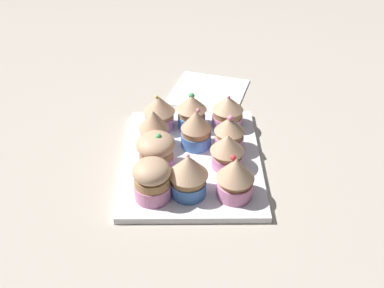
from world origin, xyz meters
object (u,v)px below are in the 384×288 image
baking_tray (192,160)px  cupcake_6 (188,174)px  cupcake_2 (156,150)px  cupcake_7 (228,111)px  cupcake_9 (227,150)px  napkin (208,91)px  cupcake_1 (154,128)px  cupcake_8 (229,133)px  cupcake_5 (196,129)px  cupcake_10 (235,177)px  cupcake_3 (152,179)px  cupcake_4 (192,111)px  cupcake_0 (159,111)px

baking_tray → cupcake_6: 10.74cm
baking_tray → cupcake_2: bearing=-68.2°
cupcake_7 → cupcake_9: size_ratio=1.02×
napkin → cupcake_9: bearing=4.5°
cupcake_1 → cupcake_8: (0.84, 13.74, -0.46)cm
cupcake_5 → napkin: cupcake_5 is taller
cupcake_1 → cupcake_10: 19.32cm
cupcake_8 → cupcake_6: bearing=-31.3°
cupcake_8 → cupcake_9: 5.16cm
cupcake_5 → cupcake_8: (1.16, 6.04, -0.14)cm
baking_tray → napkin: (-25.51, 3.86, -0.30)cm
baking_tray → cupcake_6: (9.66, -0.66, 4.65)cm
cupcake_1 → cupcake_3: cupcake_1 is taller
cupcake_6 → cupcake_8: cupcake_6 is taller
cupcake_2 → napkin: size_ratio=0.44×
cupcake_7 → cupcake_9: 13.04cm
cupcake_3 → cupcake_7: cupcake_3 is taller
cupcake_4 → cupcake_9: bearing=25.0°
baking_tray → cupcake_1: (-3.43, -6.94, 4.65)cm
cupcake_4 → cupcake_8: (7.56, 6.66, -0.04)cm
napkin → cupcake_5: bearing=-8.1°
cupcake_6 → napkin: (-35.17, 4.52, -4.95)cm
cupcake_6 → cupcake_9: cupcake_6 is taller
cupcake_2 → cupcake_3: (7.93, -0.19, 0.18)cm
baking_tray → cupcake_4: (-10.15, 0.14, 4.22)cm
cupcake_0 → cupcake_4: (-0.35, 6.43, -0.06)cm
cupcake_0 → cupcake_2: size_ratio=1.03×
baking_tray → cupcake_7: size_ratio=4.63×
cupcake_3 → cupcake_5: size_ratio=0.94×
cupcake_5 → cupcake_8: bearing=79.1°
cupcake_6 → cupcake_10: (0.47, 7.48, -0.21)cm
cupcake_9 → cupcake_7: bearing=175.6°
cupcake_4 → cupcake_9: size_ratio=1.11×
baking_tray → cupcake_9: size_ratio=4.72×
cupcake_7 → cupcake_4: bearing=-87.1°
cupcake_0 → baking_tray: bearing=32.7°
cupcake_2 → cupcake_5: (-6.25, 6.99, 0.25)cm
cupcake_10 → cupcake_2: bearing=-120.3°
cupcake_0 → cupcake_5: bearing=49.4°
cupcake_0 → cupcake_6: cupcake_6 is taller
cupcake_5 → cupcake_6: 13.50cm
cupcake_10 → cupcake_8: bearing=-179.9°
cupcake_0 → cupcake_4: 6.44cm
cupcake_8 → baking_tray: bearing=-69.1°
cupcake_2 → cupcake_4: bearing=153.2°
cupcake_3 → cupcake_6: size_ratio=0.91×
cupcake_0 → cupcake_8: 14.94cm
cupcake_8 → cupcake_9: (5.10, -0.75, -0.10)cm
baking_tray → napkin: bearing=171.4°
cupcake_3 → napkin: (-35.93, 10.29, -4.56)cm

